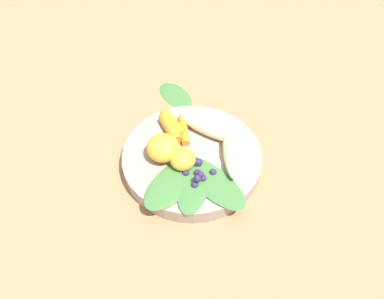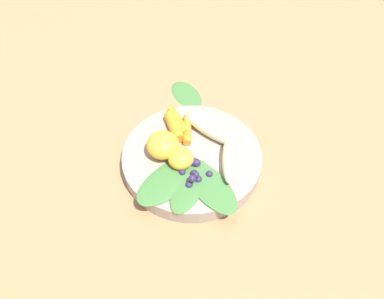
{
  "view_description": "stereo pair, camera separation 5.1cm",
  "coord_description": "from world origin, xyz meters",
  "views": [
    {
      "loc": [
        0.28,
        -0.3,
        0.51
      ],
      "look_at": [
        0.0,
        0.0,
        0.04
      ],
      "focal_mm": 35.21,
      "sensor_mm": 36.0,
      "label": 1
    },
    {
      "loc": [
        0.32,
        -0.26,
        0.51
      ],
      "look_at": [
        0.0,
        0.0,
        0.04
      ],
      "focal_mm": 35.21,
      "sensor_mm": 36.0,
      "label": 2
    }
  ],
  "objects": [
    {
      "name": "orange_segment_near",
      "position": [
        0.01,
        -0.03,
        0.04
      ],
      "size": [
        0.04,
        0.04,
        0.03
      ],
      "primitive_type": "ellipsoid",
      "color": "#F4A833",
      "rests_on": "bowl"
    },
    {
      "name": "carrot_front",
      "position": [
        -0.04,
        0.02,
        0.03
      ],
      "size": [
        0.06,
        0.05,
        0.01
      ],
      "primitive_type": "cylinder",
      "rotation": [
        0.0,
        1.57,
        2.46
      ],
      "color": "orange",
      "rests_on": "bowl"
    },
    {
      "name": "kale_leaf_left",
      "position": [
        0.02,
        -0.07,
        0.03
      ],
      "size": [
        0.07,
        0.13,
        0.0
      ],
      "primitive_type": "ellipsoid",
      "rotation": [
        0.0,
        0.0,
        4.82
      ],
      "color": "#3D7038",
      "rests_on": "bowl"
    },
    {
      "name": "carrot_mid_left",
      "position": [
        -0.07,
        0.02,
        0.04
      ],
      "size": [
        0.07,
        0.03,
        0.02
      ],
      "primitive_type": "cylinder",
      "rotation": [
        0.0,
        1.57,
        2.88
      ],
      "color": "orange",
      "rests_on": "bowl"
    },
    {
      "name": "banana_peeled_left",
      "position": [
        -0.01,
        0.05,
        0.04
      ],
      "size": [
        0.12,
        0.05,
        0.03
      ],
      "primitive_type": "ellipsoid",
      "rotation": [
        0.0,
        0.0,
        3.36
      ],
      "color": "beige",
      "rests_on": "bowl"
    },
    {
      "name": "bowl",
      "position": [
        0.0,
        0.0,
        0.01
      ],
      "size": [
        0.24,
        0.24,
        0.03
      ],
      "primitive_type": "cylinder",
      "color": "gray",
      "rests_on": "ground_plane"
    },
    {
      "name": "kale_leaf_stray",
      "position": [
        -0.15,
        0.11,
        0.0
      ],
      "size": [
        0.1,
        0.07,
        0.01
      ],
      "primitive_type": "ellipsoid",
      "rotation": [
        0.0,
        0.0,
        2.95
      ],
      "color": "#3D7038",
      "rests_on": "ground_plane"
    },
    {
      "name": "coconut_shred_patch",
      "position": [
        0.04,
        -0.0,
        0.03
      ],
      "size": [
        0.04,
        0.04,
        0.0
      ],
      "primitive_type": "cylinder",
      "color": "white",
      "rests_on": "bowl"
    },
    {
      "name": "carrot_mid_right",
      "position": [
        -0.06,
        0.01,
        0.04
      ],
      "size": [
        0.07,
        0.04,
        0.02
      ],
      "primitive_type": "cylinder",
      "rotation": [
        0.0,
        1.57,
        2.76
      ],
      "color": "orange",
      "rests_on": "bowl"
    },
    {
      "name": "banana_peeled_right",
      "position": [
        0.05,
        0.04,
        0.04
      ],
      "size": [
        0.1,
        0.1,
        0.03
      ],
      "primitive_type": "ellipsoid",
      "rotation": [
        0.0,
        0.0,
        2.35
      ],
      "color": "beige",
      "rests_on": "bowl"
    },
    {
      "name": "kale_leaf_right",
      "position": [
        0.05,
        -0.05,
        0.03
      ],
      "size": [
        0.09,
        0.11,
        0.0
      ],
      "primitive_type": "ellipsoid",
      "rotation": [
        0.0,
        0.0,
        5.25
      ],
      "color": "#3D7038",
      "rests_on": "bowl"
    },
    {
      "name": "blueberry_pile",
      "position": [
        0.04,
        -0.02,
        0.04
      ],
      "size": [
        0.05,
        0.05,
        0.02
      ],
      "color": "#2D234C",
      "rests_on": "bowl"
    },
    {
      "name": "ground_plane",
      "position": [
        0.0,
        0.0,
        0.0
      ],
      "size": [
        2.4,
        2.4,
        0.0
      ],
      "primitive_type": "plane",
      "color": "#99704C"
    },
    {
      "name": "orange_segment_far",
      "position": [
        -0.03,
        -0.04,
        0.05
      ],
      "size": [
        0.05,
        0.05,
        0.04
      ],
      "primitive_type": "ellipsoid",
      "color": "#F4A833",
      "rests_on": "bowl"
    },
    {
      "name": "kale_leaf_rear",
      "position": [
        0.07,
        -0.02,
        0.03
      ],
      "size": [
        0.14,
        0.07,
        0.0
      ],
      "primitive_type": "ellipsoid",
      "rotation": [
        0.0,
        0.0,
        6.21
      ],
      "color": "#3D7038",
      "rests_on": "bowl"
    }
  ]
}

